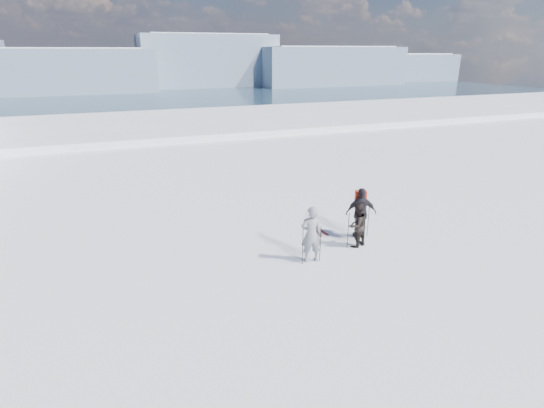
{
  "coord_description": "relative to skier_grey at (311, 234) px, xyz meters",
  "views": [
    {
      "loc": [
        -6.85,
        -8.98,
        6.41
      ],
      "look_at": [
        -2.26,
        3.0,
        1.75
      ],
      "focal_mm": 28.0,
      "sensor_mm": 36.0,
      "label": 1
    }
  ],
  "objects": [
    {
      "name": "backpack",
      "position": [
        2.58,
        1.28,
        1.19
      ],
      "size": [
        0.45,
        0.35,
        0.52
      ],
      "primitive_type": "cube",
      "rotation": [
        0.0,
        0.0,
        2.78
      ],
      "color": "red",
      "rests_on": "skier_pack"
    },
    {
      "name": "skier_pack",
      "position": [
        2.49,
        1.05,
        -0.0
      ],
      "size": [
        1.18,
        0.81,
        1.86
      ],
      "primitive_type": "imported",
      "rotation": [
        0.0,
        0.0,
        2.78
      ],
      "color": "black",
      "rests_on": "ground"
    },
    {
      "name": "skis_loose",
      "position": [
        1.33,
        2.39,
        -0.92
      ],
      "size": [
        0.38,
        1.7,
        0.03
      ],
      "color": "black",
      "rests_on": "ground"
    },
    {
      "name": "skier_grey",
      "position": [
        0.0,
        0.0,
        0.0
      ],
      "size": [
        0.74,
        0.54,
        1.87
      ],
      "primitive_type": "imported",
      "rotation": [
        0.0,
        0.0,
        3.0
      ],
      "color": "gray",
      "rests_on": "ground"
    },
    {
      "name": "far_mountain_range",
      "position": [
        30.9,
        452.75,
        -8.13
      ],
      "size": [
        770.0,
        110.0,
        53.0
      ],
      "color": "slate",
      "rests_on": "ground"
    },
    {
      "name": "ski_poles",
      "position": [
        1.5,
        0.43,
        -0.29
      ],
      "size": [
        3.15,
        1.15,
        1.35
      ],
      "color": "black",
      "rests_on": "ground"
    },
    {
      "name": "lake_basin",
      "position": [
        1.3,
        27.96,
        -7.44
      ],
      "size": [
        820.0,
        820.0,
        71.62
      ],
      "color": "white",
      "rests_on": "ground"
    },
    {
      "name": "skier_dark",
      "position": [
        1.94,
        0.44,
        -0.15
      ],
      "size": [
        0.92,
        0.83,
        1.57
      ],
      "primitive_type": "imported",
      "rotation": [
        0.0,
        0.0,
        3.51
      ],
      "color": "black",
      "rests_on": "ground"
    }
  ]
}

